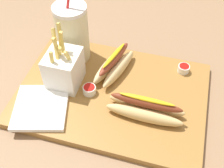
{
  "coord_description": "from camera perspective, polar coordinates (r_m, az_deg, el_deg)",
  "views": [
    {
      "loc": [
        0.13,
        -0.47,
        0.6
      ],
      "look_at": [
        0.0,
        0.0,
        0.05
      ],
      "focal_mm": 46.02,
      "sensor_mm": 36.0,
      "label": 1
    }
  ],
  "objects": [
    {
      "name": "food_tray",
      "position": [
        0.77,
        0.0,
        -1.97
      ],
      "size": [
        0.49,
        0.35,
        0.02
      ],
      "primitive_type": "cube",
      "color": "olive",
      "rests_on": "ground_plane"
    },
    {
      "name": "hot_dog_1",
      "position": [
        0.7,
        6.66,
        -4.84
      ],
      "size": [
        0.19,
        0.06,
        0.06
      ],
      "color": "#DBB775",
      "rests_on": "food_tray"
    },
    {
      "name": "hot_dog_2",
      "position": [
        0.79,
        0.39,
        3.81
      ],
      "size": [
        0.1,
        0.17,
        0.07
      ],
      "color": "#E5C689",
      "rests_on": "food_tray"
    },
    {
      "name": "ketchup_cup_2",
      "position": [
        0.83,
        14.05,
        3.02
      ],
      "size": [
        0.03,
        0.03,
        0.02
      ],
      "color": "white",
      "rests_on": "food_tray"
    },
    {
      "name": "napkin_stack",
      "position": [
        0.74,
        -13.97,
        -4.52
      ],
      "size": [
        0.16,
        0.17,
        0.01
      ],
      "primitive_type": "cube",
      "rotation": [
        0.0,
        0.0,
        0.27
      ],
      "color": "white",
      "rests_on": "food_tray"
    },
    {
      "name": "soda_cup",
      "position": [
        0.81,
        -7.87,
        10.04
      ],
      "size": [
        0.09,
        0.09,
        0.26
      ],
      "color": "beige",
      "rests_on": "food_tray"
    },
    {
      "name": "fries_basket",
      "position": [
        0.76,
        -9.6,
        2.95
      ],
      "size": [
        0.08,
        0.09,
        0.17
      ],
      "color": "white",
      "rests_on": "food_tray"
    },
    {
      "name": "ketchup_cup_1",
      "position": [
        0.75,
        -4.53,
        -1.1
      ],
      "size": [
        0.03,
        0.03,
        0.02
      ],
      "color": "white",
      "rests_on": "food_tray"
    },
    {
      "name": "ground_plane",
      "position": [
        0.79,
        0.0,
        -2.9
      ],
      "size": [
        2.4,
        2.4,
        0.02
      ],
      "primitive_type": "cube",
      "color": "#8C6B4C"
    }
  ]
}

